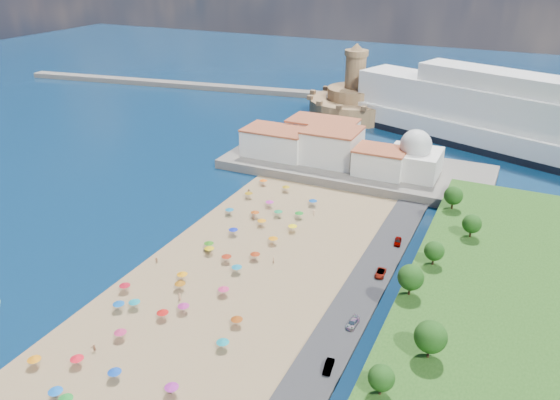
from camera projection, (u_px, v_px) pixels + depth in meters
The scene contains 12 objects.
ground at pixel (221, 267), 131.07m from camera, with size 700.00×700.00×0.00m, color #071938.
terrace at pixel (355, 167), 186.62m from camera, with size 90.00×36.00×3.00m, color #59544C.
jetty at pixel (330, 131), 223.98m from camera, with size 18.00×70.00×2.40m, color #59544C.
breakwater at pixel (191, 85), 298.61m from camera, with size 200.00×7.00×2.60m, color #59544C.
waterfront_buildings at pixel (321, 144), 189.48m from camera, with size 57.00×29.00×11.00m.
domed_building at pixel (415, 157), 174.15m from camera, with size 16.00×16.00×15.00m.
fortress at pixel (354, 101), 246.35m from camera, with size 40.00×40.00×32.40m.
cruise_ship at pixel (513, 124), 201.48m from camera, with size 160.29×77.43×35.36m.
beach_parasols at pixel (191, 282), 121.17m from camera, with size 32.03×118.00×2.20m.
beachgoers at pixel (194, 273), 126.60m from camera, with size 30.70×96.86×1.89m.
parked_cars at pixel (359, 311), 112.77m from camera, with size 2.34×75.25×1.45m.
hillside_trees at pixel (414, 303), 100.81m from camera, with size 13.67×107.83×7.17m.
Camera 1 is at (60.40, -95.65, 69.58)m, focal length 35.00 mm.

